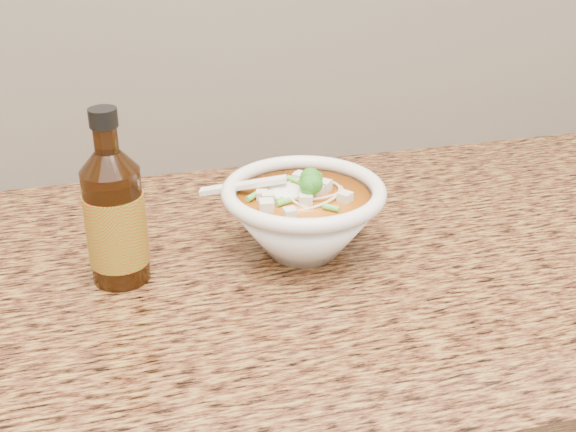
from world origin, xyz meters
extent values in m
cube|color=beige|center=(0.00, 1.99, 1.15)|extent=(4.00, 0.02, 0.50)
cube|color=olive|center=(0.00, 1.68, 0.88)|extent=(4.00, 0.68, 0.04)
cylinder|color=white|center=(0.08, 1.69, 0.90)|extent=(0.08, 0.08, 0.01)
torus|color=white|center=(0.08, 1.69, 0.98)|extent=(0.20, 0.20, 0.02)
torus|color=beige|center=(0.09, 1.68, 0.98)|extent=(0.12, 0.12, 0.00)
torus|color=beige|center=(0.06, 1.67, 0.97)|extent=(0.06, 0.06, 0.00)
torus|color=beige|center=(0.07, 1.67, 0.97)|extent=(0.08, 0.08, 0.00)
torus|color=beige|center=(0.09, 1.68, 0.97)|extent=(0.11, 0.11, 0.00)
torus|color=beige|center=(0.06, 1.68, 0.97)|extent=(0.09, 0.09, 0.00)
torus|color=beige|center=(0.09, 1.68, 0.97)|extent=(0.11, 0.11, 0.00)
cube|color=silver|center=(0.11, 1.70, 0.98)|extent=(0.02, 0.02, 0.02)
cube|color=silver|center=(0.09, 1.69, 0.98)|extent=(0.02, 0.02, 0.02)
cube|color=silver|center=(0.08, 1.63, 0.98)|extent=(0.02, 0.02, 0.01)
cube|color=silver|center=(0.08, 1.72, 0.98)|extent=(0.02, 0.02, 0.01)
cube|color=silver|center=(0.06, 1.67, 0.98)|extent=(0.02, 0.02, 0.02)
cube|color=silver|center=(0.11, 1.68, 0.98)|extent=(0.02, 0.02, 0.01)
cube|color=silver|center=(0.08, 1.67, 0.98)|extent=(0.02, 0.02, 0.02)
cube|color=silver|center=(0.09, 1.75, 0.98)|extent=(0.02, 0.02, 0.02)
cube|color=silver|center=(0.08, 1.75, 0.98)|extent=(0.02, 0.02, 0.02)
cube|color=silver|center=(0.11, 1.65, 0.98)|extent=(0.02, 0.02, 0.02)
ellipsoid|color=#196014|center=(0.08, 1.68, 1.00)|extent=(0.04, 0.04, 0.03)
cylinder|color=#61C74C|center=(0.11, 1.67, 0.98)|extent=(0.02, 0.02, 0.01)
cylinder|color=#61C74C|center=(0.10, 1.65, 0.98)|extent=(0.02, 0.02, 0.01)
cylinder|color=#61C74C|center=(0.06, 1.65, 0.98)|extent=(0.01, 0.02, 0.01)
cylinder|color=#61C74C|center=(0.09, 1.65, 0.98)|extent=(0.02, 0.02, 0.01)
cylinder|color=#61C74C|center=(0.04, 1.67, 0.98)|extent=(0.02, 0.02, 0.01)
cylinder|color=#61C74C|center=(0.11, 1.66, 0.98)|extent=(0.01, 0.02, 0.01)
cylinder|color=#61C74C|center=(0.02, 1.70, 0.98)|extent=(0.02, 0.02, 0.01)
cylinder|color=#61C74C|center=(0.08, 1.63, 0.98)|extent=(0.01, 0.02, 0.01)
ellipsoid|color=white|center=(0.06, 1.70, 0.98)|extent=(0.05, 0.05, 0.02)
cube|color=white|center=(0.01, 1.72, 0.99)|extent=(0.11, 0.05, 0.03)
cylinder|color=#321706|center=(-0.15, 1.68, 0.97)|extent=(0.08, 0.08, 0.14)
cylinder|color=#321706|center=(-0.15, 1.68, 1.08)|extent=(0.03, 0.03, 0.03)
cylinder|color=black|center=(-0.15, 1.68, 1.10)|extent=(0.04, 0.04, 0.02)
cylinder|color=red|center=(-0.15, 1.68, 0.97)|extent=(0.08, 0.08, 0.09)
camera|label=1|loc=(-0.14, 0.92, 1.36)|focal=45.00mm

